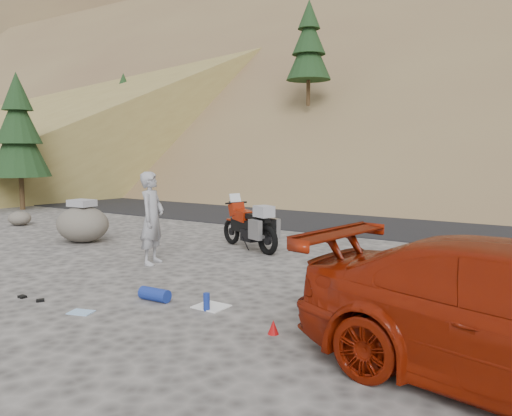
{
  "coord_description": "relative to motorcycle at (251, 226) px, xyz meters",
  "views": [
    {
      "loc": [
        6.38,
        -6.25,
        2.16
      ],
      "look_at": [
        0.83,
        2.29,
        1.0
      ],
      "focal_mm": 35.0,
      "sensor_mm": 36.0,
      "label": 1
    }
  ],
  "objects": [
    {
      "name": "ground",
      "position": [
        -0.4,
        -2.76,
        -0.52
      ],
      "size": [
        140.0,
        140.0,
        0.0
      ],
      "primitive_type": "plane",
      "color": "#474441",
      "rests_on": "ground"
    },
    {
      "name": "road",
      "position": [
        -0.4,
        6.24,
        -0.52
      ],
      "size": [
        120.0,
        7.0,
        0.05
      ],
      "primitive_type": "cube",
      "color": "black",
      "rests_on": "ground"
    },
    {
      "name": "hillside",
      "position": [
        -0.45,
        38.11,
        10.56
      ],
      "size": [
        120.0,
        73.0,
        46.72
      ],
      "color": "brown",
      "rests_on": "ground"
    },
    {
      "name": "conifer_verge",
      "position": [
        -11.4,
        1.74,
        2.37
      ],
      "size": [
        2.2,
        2.2,
        5.04
      ],
      "color": "#3C2915",
      "rests_on": "ground"
    },
    {
      "name": "motorcycle",
      "position": [
        0.0,
        0.0,
        0.0
      ],
      "size": [
        1.94,
        1.03,
        1.22
      ],
      "rotation": [
        0.0,
        0.0,
        -0.38
      ],
      "color": "black",
      "rests_on": "ground"
    },
    {
      "name": "man",
      "position": [
        -0.83,
        -2.18,
        -0.52
      ],
      "size": [
        0.61,
        0.75,
        1.78
      ],
      "primitive_type": "imported",
      "rotation": [
        0.0,
        0.0,
        1.9
      ],
      "color": "#9B9BA0",
      "rests_on": "ground"
    },
    {
      "name": "boulder",
      "position": [
        -3.91,
        -1.39,
        -0.07
      ],
      "size": [
        1.48,
        1.31,
        1.04
      ],
      "rotation": [
        0.0,
        0.0,
        -0.15
      ],
      "color": "#534D47",
      "rests_on": "ground"
    },
    {
      "name": "small_rock",
      "position": [
        -7.75,
        -0.64,
        -0.31
      ],
      "size": [
        0.69,
        0.62,
        0.41
      ],
      "rotation": [
        0.0,
        0.0,
        0.01
      ],
      "color": "#534D47",
      "rests_on": "ground"
    },
    {
      "name": "gear_white_cloth",
      "position": [
        1.78,
        -3.69,
        -0.51
      ],
      "size": [
        0.45,
        0.4,
        0.01
      ],
      "primitive_type": "cube",
      "rotation": [
        0.0,
        0.0,
        -0.01
      ],
      "color": "white",
      "rests_on": "ground"
    },
    {
      "name": "gear_blue_mat",
      "position": [
        0.91,
        -3.91,
        -0.42
      ],
      "size": [
        0.49,
        0.21,
        0.19
      ],
      "primitive_type": "cylinder",
      "rotation": [
        0.0,
        1.57,
        0.04
      ],
      "color": "navy",
      "rests_on": "ground"
    },
    {
      "name": "gear_bottle",
      "position": [
        1.82,
        -3.85,
        -0.4
      ],
      "size": [
        0.09,
        0.09,
        0.24
      ],
      "primitive_type": "cylinder",
      "rotation": [
        0.0,
        0.0,
        -0.01
      ],
      "color": "navy",
      "rests_on": "ground"
    },
    {
      "name": "gear_funnel",
      "position": [
        3.04,
        -4.11,
        -0.43
      ],
      "size": [
        0.17,
        0.17,
        0.17
      ],
      "primitive_type": "cone",
      "rotation": [
        0.0,
        0.0,
        -0.29
      ],
      "color": "#AE0B0C",
      "rests_on": "ground"
    },
    {
      "name": "gear_glove_a",
      "position": [
        -0.84,
        -4.88,
        -0.5
      ],
      "size": [
        0.13,
        0.09,
        0.03
      ],
      "primitive_type": "cube",
      "rotation": [
        0.0,
        0.0,
        -0.07
      ],
      "color": "black",
      "rests_on": "ground"
    },
    {
      "name": "gear_glove_b",
      "position": [
        -0.45,
        -4.84,
        -0.5
      ],
      "size": [
        0.13,
        0.14,
        0.04
      ],
      "primitive_type": "cube",
      "rotation": [
        0.0,
        0.0,
        0.96
      ],
      "color": "black",
      "rests_on": "ground"
    },
    {
      "name": "gear_blue_cloth",
      "position": [
        0.46,
        -4.85,
        -0.51
      ],
      "size": [
        0.37,
        0.32,
        0.01
      ],
      "primitive_type": "cube",
      "rotation": [
        0.0,
        0.0,
        0.31
      ],
      "color": "#96C0E8",
      "rests_on": "ground"
    }
  ]
}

